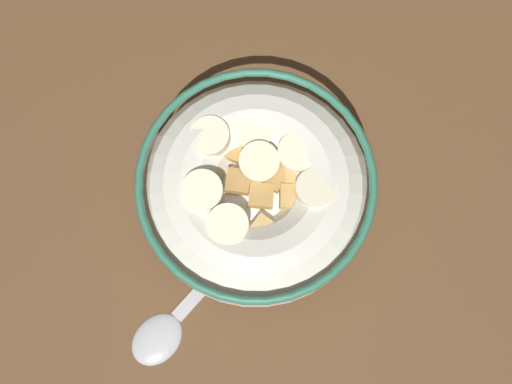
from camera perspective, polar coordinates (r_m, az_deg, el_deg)
ground_plane at (r=55.22cm, az=0.00°, el=-0.93°), size 99.37×99.37×2.00cm
cereal_bowl at (r=50.88cm, az=0.00°, el=0.14°), size 17.00×17.00×6.80cm
spoon at (r=53.08cm, az=-6.44°, el=-10.03°), size 7.79×16.09×0.80cm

